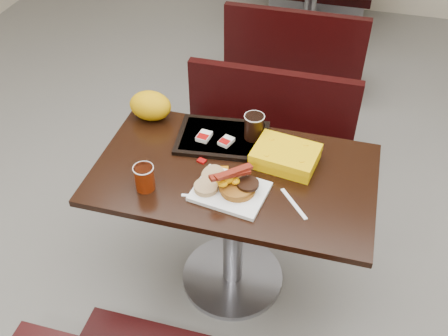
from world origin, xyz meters
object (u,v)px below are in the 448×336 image
(table_far, at_px, (310,6))
(hashbrown_sleeve_left, at_px, (204,136))
(knife, at_px, (294,204))
(clamshell, at_px, (286,156))
(bench_near_n, at_px, (263,144))
(hashbrown_sleeve_right, at_px, (226,141))
(pancake_stack, at_px, (238,188))
(tray, at_px, (223,138))
(paper_bag, at_px, (150,106))
(fork, at_px, (194,196))
(platter, at_px, (230,191))
(bench_far_s, at_px, (297,46))
(coffee_cup_near, at_px, (144,178))
(coffee_cup_far, at_px, (254,127))
(table_near, at_px, (233,230))

(table_far, distance_m, hashbrown_sleeve_left, 2.48)
(knife, relative_size, clamshell, 0.69)
(bench_near_n, relative_size, hashbrown_sleeve_right, 14.60)
(pancake_stack, relative_size, tray, 0.35)
(paper_bag, bearing_deg, bench_near_n, 41.38)
(pancake_stack, distance_m, hashbrown_sleeve_left, 0.37)
(fork, xyz_separation_m, clamshell, (0.32, 0.31, 0.03))
(platter, relative_size, hashbrown_sleeve_right, 4.24)
(hashbrown_sleeve_left, bearing_deg, bench_near_n, 78.78)
(table_far, bearing_deg, fork, -92.50)
(bench_far_s, bearing_deg, hashbrown_sleeve_right, -92.54)
(tray, distance_m, hashbrown_sleeve_right, 0.06)
(bench_near_n, height_order, hashbrown_sleeve_left, hashbrown_sleeve_left)
(bench_near_n, relative_size, tray, 2.43)
(bench_far_s, bearing_deg, platter, -89.54)
(bench_far_s, relative_size, coffee_cup_near, 8.98)
(bench_far_s, relative_size, platter, 3.44)
(fork, relative_size, clamshell, 0.51)
(paper_bag, bearing_deg, clamshell, -13.24)
(platter, bearing_deg, pancake_stack, 20.55)
(fork, bearing_deg, paper_bag, 119.86)
(knife, bearing_deg, paper_bag, -157.79)
(coffee_cup_near, distance_m, coffee_cup_far, 0.56)
(table_far, distance_m, coffee_cup_far, 2.41)
(hashbrown_sleeve_left, height_order, clamshell, clamshell)
(coffee_cup_near, bearing_deg, clamshell, 30.34)
(pancake_stack, bearing_deg, knife, -0.38)
(table_far, distance_m, fork, 2.82)
(table_near, bearing_deg, bench_far_s, 90.00)
(tray, height_order, hashbrown_sleeve_right, hashbrown_sleeve_right)
(tray, xyz_separation_m, paper_bag, (-0.38, 0.08, 0.06))
(table_near, xyz_separation_m, coffee_cup_far, (0.03, 0.23, 0.45))
(tray, distance_m, hashbrown_sleeve_left, 0.09)
(knife, relative_size, coffee_cup_far, 1.58)
(bench_near_n, bearing_deg, clamshell, -71.26)
(table_far, xyz_separation_m, hashbrown_sleeve_left, (-0.18, -2.44, 0.40))
(coffee_cup_near, distance_m, knife, 0.61)
(pancake_stack, relative_size, coffee_cup_far, 1.23)
(fork, relative_size, knife, 0.74)
(bench_near_n, relative_size, pancake_stack, 6.85)
(coffee_cup_near, distance_m, hashbrown_sleeve_right, 0.43)
(paper_bag, bearing_deg, hashbrown_sleeve_left, -20.18)
(table_near, relative_size, pancake_stack, 8.22)
(bench_far_s, xyz_separation_m, paper_bag, (-0.48, -1.63, 0.46))
(paper_bag, bearing_deg, platter, -39.21)
(fork, bearing_deg, hashbrown_sleeve_right, 74.75)
(table_far, bearing_deg, table_near, -90.00)
(bench_near_n, distance_m, table_far, 1.90)
(knife, bearing_deg, fork, -120.94)
(table_far, height_order, coffee_cup_far, coffee_cup_far)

